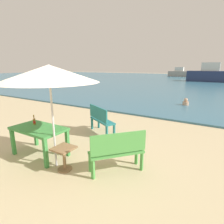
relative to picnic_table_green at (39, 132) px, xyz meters
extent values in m
plane|color=#C6B287|center=(0.85, -0.11, -0.65)|extent=(120.00, 120.00, 0.00)
cube|color=#386B84|center=(0.85, 29.89, -0.61)|extent=(120.00, 50.00, 0.08)
cube|color=#3D8C42|center=(0.00, 0.00, 0.08)|extent=(1.40, 0.80, 0.06)
cube|color=#3D8C42|center=(-0.64, -0.34, -0.30)|extent=(0.08, 0.08, 0.70)
cube|color=#3D8C42|center=(0.64, -0.34, -0.30)|extent=(0.08, 0.08, 0.70)
cube|color=#3D8C42|center=(-0.64, 0.34, -0.30)|extent=(0.08, 0.08, 0.70)
cube|color=#3D8C42|center=(0.64, 0.34, -0.30)|extent=(0.08, 0.08, 0.70)
cylinder|color=brown|center=(-0.31, 0.11, 0.19)|extent=(0.06, 0.06, 0.16)
cone|color=brown|center=(-0.31, 0.11, 0.27)|extent=(0.06, 0.06, 0.03)
cylinder|color=brown|center=(-0.31, 0.11, 0.32)|extent=(0.03, 0.03, 0.09)
cylinder|color=red|center=(-0.31, 0.11, 0.18)|extent=(0.07, 0.07, 0.05)
cylinder|color=gold|center=(-0.31, 0.11, 0.37)|extent=(0.03, 0.03, 0.01)
cylinder|color=silver|center=(0.76, -0.16, 0.50)|extent=(0.04, 0.04, 2.30)
cone|color=beige|center=(0.76, -0.16, 1.47)|extent=(2.10, 2.10, 0.36)
cube|color=olive|center=(1.06, -0.18, -0.13)|extent=(0.44, 0.44, 0.04)
cylinder|color=olive|center=(1.06, -0.18, -0.40)|extent=(0.07, 0.07, 0.50)
cylinder|color=olive|center=(1.06, -0.18, -0.64)|extent=(0.32, 0.32, 0.03)
cube|color=#237275|center=(0.45, 2.20, -0.20)|extent=(1.23, 0.87, 0.05)
cube|color=#237275|center=(0.38, 2.06, 0.08)|extent=(1.09, 0.58, 0.44)
cube|color=#237275|center=(1.00, 2.08, -0.44)|extent=(0.06, 0.06, 0.42)
cube|color=#237275|center=(0.03, 2.58, -0.44)|extent=(0.06, 0.06, 0.42)
cube|color=#237275|center=(0.88, 1.83, -0.44)|extent=(0.06, 0.06, 0.42)
cube|color=#237275|center=(-0.10, 2.33, -0.44)|extent=(0.06, 0.06, 0.42)
cube|color=#4C9E47|center=(2.07, 0.38, -0.20)|extent=(1.06, 1.14, 0.05)
cube|color=#4C9E47|center=(2.19, 0.28, 0.08)|extent=(0.82, 0.93, 0.44)
cube|color=#4C9E47|center=(2.33, 0.89, -0.44)|extent=(0.06, 0.06, 0.42)
cube|color=#4C9E47|center=(1.60, 0.06, -0.44)|extent=(0.06, 0.06, 0.42)
cube|color=#4C9E47|center=(2.54, 0.70, -0.44)|extent=(0.06, 0.06, 0.42)
cube|color=#4C9E47|center=(1.81, -0.12, -0.44)|extent=(0.06, 0.06, 0.42)
cylinder|color=tan|center=(2.13, 8.33, -0.47)|extent=(0.34, 0.34, 0.20)
sphere|color=tan|center=(2.13, 8.33, -0.27)|extent=(0.21, 0.21, 0.21)
cube|color=gray|center=(-4.38, 40.35, 0.00)|extent=(5.61, 1.53, 1.15)
cube|color=silver|center=(-4.89, 40.35, 1.02)|extent=(1.78, 1.15, 0.89)
cube|color=navy|center=(2.66, 28.01, 0.20)|extent=(7.52, 2.05, 1.54)
cube|color=silver|center=(1.98, 28.01, 1.57)|extent=(2.39, 1.54, 1.20)
camera|label=1|loc=(3.87, -2.75, 1.62)|focal=29.11mm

